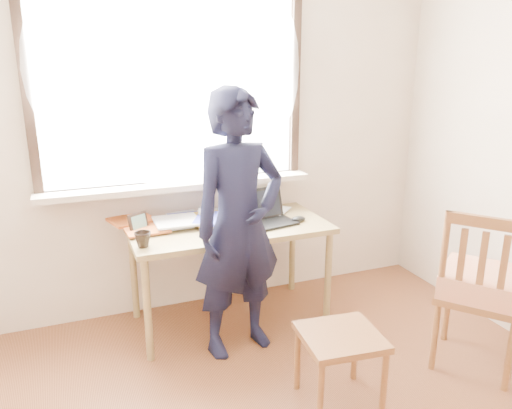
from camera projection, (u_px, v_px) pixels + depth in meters
name	position (u px, v px, depth m)	size (l,w,h in m)	color
room_shell	(334.00, 96.00, 1.73)	(3.52, 4.02, 2.61)	beige
desk	(229.00, 235.00, 3.32)	(1.30, 0.65, 0.70)	olive
laptop	(267.00, 215.00, 3.34)	(0.36, 0.31, 0.22)	black
mug_white	(206.00, 214.00, 3.39)	(0.11, 0.11, 0.09)	white
mug_dark	(143.00, 240.00, 2.91)	(0.10, 0.10, 0.09)	black
mouse	(299.00, 219.00, 3.36)	(0.10, 0.07, 0.04)	black
desk_clutter	(182.00, 218.00, 3.36)	(0.85, 0.53, 0.05)	#3941BA
book_a	(172.00, 220.00, 3.35)	(0.21, 0.28, 0.03)	white
book_b	(264.00, 210.00, 3.60)	(0.17, 0.23, 0.02)	white
picture_frame	(138.00, 223.00, 3.17)	(0.13, 0.09, 0.11)	black
work_chair	(340.00, 345.00, 2.57)	(0.43, 0.42, 0.41)	brown
side_chair	(482.00, 286.00, 2.85)	(0.62, 0.62, 0.98)	brown
person	(239.00, 225.00, 2.95)	(0.59, 0.39, 1.62)	black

